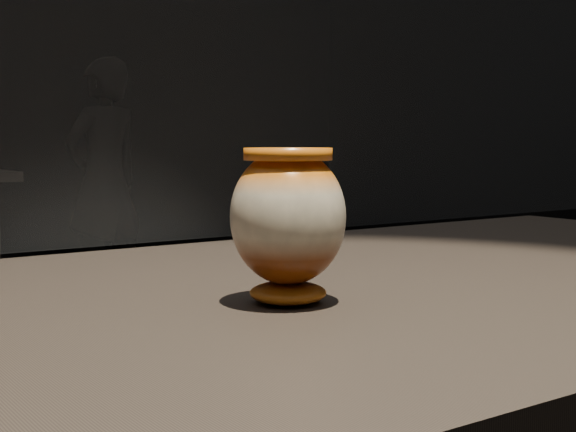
% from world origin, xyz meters
% --- Properties ---
extents(main_vase, '(0.14, 0.14, 0.15)m').
position_xyz_m(main_vase, '(0.05, -0.06, 0.98)').
color(main_vase, '#6B2A09').
rests_on(main_vase, display_plinth).
extents(visitor, '(0.66, 0.53, 1.59)m').
position_xyz_m(visitor, '(1.59, 4.26, 0.80)').
color(visitor, black).
rests_on(visitor, ground).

